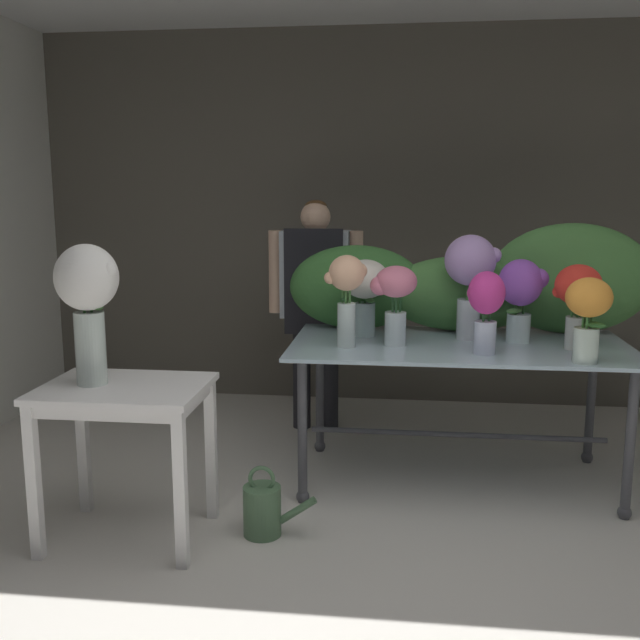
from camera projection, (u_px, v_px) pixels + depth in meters
name	position (u px, v px, depth m)	size (l,w,h in m)	color
ground_plane	(400.00, 480.00, 4.07)	(7.37, 7.37, 0.00)	beige
wall_back	(405.00, 220.00, 5.44)	(5.67, 0.12, 2.80)	#5B564C
display_table_glass	(459.00, 364.00, 3.94)	(1.83, 0.96, 0.80)	#A7C2D0
side_table_white	(125.00, 407.00, 3.29)	(0.74, 0.57, 0.74)	white
florist	(315.00, 290.00, 4.80)	(0.63, 0.24, 1.55)	#232328
foliage_backdrop	(476.00, 286.00, 4.21)	(2.11, 0.32, 0.64)	#387033
vase_lilac_dahlias	(470.00, 272.00, 3.97)	(0.31, 0.28, 0.58)	silver
vase_rosy_tulips	(395.00, 295.00, 3.82)	(0.25, 0.22, 0.43)	silver
vase_magenta_stock	(485.00, 305.00, 3.63)	(0.19, 0.19, 0.42)	silver
vase_violet_ranunculus	(521.00, 291.00, 3.89)	(0.27, 0.24, 0.46)	silver
vase_peach_lilies	(347.00, 289.00, 3.78)	(0.22, 0.19, 0.49)	silver
vase_scarlet_anemones	(578.00, 294.00, 3.72)	(0.24, 0.24, 0.45)	silver
vase_ivory_snapdragons	(365.00, 287.00, 4.06)	(0.27, 0.27, 0.44)	silver
vase_sunset_roses	(588.00, 311.00, 3.43)	(0.22, 0.22, 0.42)	silver
vase_white_roses_tall	(88.00, 297.00, 3.22)	(0.29, 0.28, 0.64)	silver
watering_can	(263.00, 509.00, 3.40)	(0.35, 0.18, 0.34)	#4C704C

